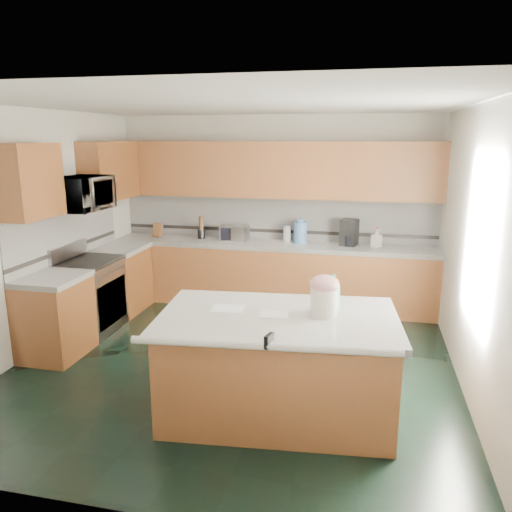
% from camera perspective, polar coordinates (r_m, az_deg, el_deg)
% --- Properties ---
extents(floor, '(4.60, 4.60, 0.00)m').
position_cam_1_polar(floor, '(5.54, -2.36, -12.09)').
color(floor, black).
rests_on(floor, ground).
extents(ceiling, '(4.60, 4.60, 0.00)m').
position_cam_1_polar(ceiling, '(5.01, -2.67, 16.99)').
color(ceiling, white).
rests_on(ceiling, ground).
extents(wall_back, '(4.60, 0.04, 2.70)m').
position_cam_1_polar(wall_back, '(7.34, 2.24, 5.31)').
color(wall_back, white).
rests_on(wall_back, ground).
extents(wall_front, '(4.60, 0.04, 2.70)m').
position_cam_1_polar(wall_front, '(3.02, -14.17, -7.16)').
color(wall_front, white).
rests_on(wall_front, ground).
extents(wall_left, '(0.04, 4.60, 2.70)m').
position_cam_1_polar(wall_left, '(6.13, -23.96, 2.53)').
color(wall_left, white).
rests_on(wall_left, ground).
extents(wall_right, '(0.04, 4.60, 2.70)m').
position_cam_1_polar(wall_right, '(5.04, 23.89, 0.38)').
color(wall_right, white).
rests_on(wall_right, ground).
extents(back_base_cab, '(4.60, 0.60, 0.86)m').
position_cam_1_polar(back_base_cab, '(7.22, 1.71, -2.29)').
color(back_base_cab, '#40210C').
rests_on(back_base_cab, ground).
extents(back_countertop, '(4.60, 0.64, 0.06)m').
position_cam_1_polar(back_countertop, '(7.11, 1.74, 1.28)').
color(back_countertop, white).
rests_on(back_countertop, back_base_cab).
extents(back_upper_cab, '(4.60, 0.33, 0.78)m').
position_cam_1_polar(back_upper_cab, '(7.10, 2.01, 9.82)').
color(back_upper_cab, '#40210C').
rests_on(back_upper_cab, wall_back).
extents(back_backsplash, '(4.60, 0.02, 0.63)m').
position_cam_1_polar(back_backsplash, '(7.33, 2.19, 4.39)').
color(back_backsplash, silver).
rests_on(back_backsplash, back_countertop).
extents(back_accent_band, '(4.60, 0.01, 0.05)m').
position_cam_1_polar(back_accent_band, '(7.35, 2.17, 2.88)').
color(back_accent_band, black).
rests_on(back_accent_band, back_countertop).
extents(left_base_cab_rear, '(0.60, 0.82, 0.86)m').
position_cam_1_polar(left_base_cab_rear, '(7.23, -15.19, -2.75)').
color(left_base_cab_rear, '#40210C').
rests_on(left_base_cab_rear, ground).
extents(left_counter_rear, '(0.64, 0.82, 0.06)m').
position_cam_1_polar(left_counter_rear, '(7.12, -15.41, 0.81)').
color(left_counter_rear, white).
rests_on(left_counter_rear, left_base_cab_rear).
extents(left_base_cab_front, '(0.60, 0.72, 0.86)m').
position_cam_1_polar(left_base_cab_front, '(5.99, -21.99, -6.67)').
color(left_base_cab_front, '#40210C').
rests_on(left_base_cab_front, ground).
extents(left_counter_front, '(0.64, 0.72, 0.06)m').
position_cam_1_polar(left_counter_front, '(5.85, -22.38, -2.43)').
color(left_counter_front, white).
rests_on(left_counter_front, left_base_cab_front).
extents(left_backsplash, '(0.02, 2.30, 0.63)m').
position_cam_1_polar(left_backsplash, '(6.57, -20.82, 2.46)').
color(left_backsplash, silver).
rests_on(left_backsplash, wall_left).
extents(left_accent_band, '(0.01, 2.30, 0.05)m').
position_cam_1_polar(left_accent_band, '(6.61, -20.64, 0.80)').
color(left_accent_band, black).
rests_on(left_accent_band, wall_left).
extents(left_upper_cab_rear, '(0.33, 1.09, 0.78)m').
position_cam_1_polar(left_upper_cab_rear, '(7.15, -16.40, 9.32)').
color(left_upper_cab_rear, '#40210C').
rests_on(left_upper_cab_rear, wall_left).
extents(left_upper_cab_front, '(0.33, 0.72, 0.78)m').
position_cam_1_polar(left_upper_cab_front, '(5.76, -24.43, 7.79)').
color(left_upper_cab_front, '#40210C').
rests_on(left_upper_cab_front, wall_left).
extents(range_body, '(0.60, 0.76, 0.88)m').
position_cam_1_polar(range_body, '(6.57, -18.38, -4.52)').
color(range_body, '#B7B7BC').
rests_on(range_body, ground).
extents(range_oven_door, '(0.02, 0.68, 0.55)m').
position_cam_1_polar(range_oven_door, '(6.44, -16.13, -5.09)').
color(range_oven_door, black).
rests_on(range_oven_door, range_body).
extents(range_cooktop, '(0.62, 0.78, 0.04)m').
position_cam_1_polar(range_cooktop, '(6.45, -18.68, -0.62)').
color(range_cooktop, black).
rests_on(range_cooktop, range_body).
extents(range_handle, '(0.02, 0.66, 0.02)m').
position_cam_1_polar(range_handle, '(6.32, -16.11, -1.84)').
color(range_handle, '#B7B7BC').
rests_on(range_handle, range_body).
extents(range_backguard, '(0.06, 0.76, 0.18)m').
position_cam_1_polar(range_backguard, '(6.56, -20.70, 0.53)').
color(range_backguard, '#B7B7BC').
rests_on(range_backguard, range_body).
extents(microwave, '(0.50, 0.73, 0.41)m').
position_cam_1_polar(microwave, '(6.31, -19.25, 6.73)').
color(microwave, '#B7B7BC').
rests_on(microwave, wall_left).
extents(island_base, '(2.01, 1.27, 0.86)m').
position_cam_1_polar(island_base, '(4.45, 2.47, -12.67)').
color(island_base, '#40210C').
rests_on(island_base, ground).
extents(island_top, '(2.12, 1.38, 0.06)m').
position_cam_1_polar(island_top, '(4.27, 2.53, -7.12)').
color(island_top, white).
rests_on(island_top, island_base).
extents(island_bullnose, '(2.01, 0.25, 0.06)m').
position_cam_1_polar(island_bullnose, '(3.73, 0.88, -10.29)').
color(island_bullnose, white).
rests_on(island_bullnose, island_base).
extents(treat_jar, '(0.23, 0.23, 0.24)m').
position_cam_1_polar(treat_jar, '(4.25, 7.76, -5.20)').
color(treat_jar, silver).
rests_on(treat_jar, island_top).
extents(treat_jar_lid, '(0.25, 0.25, 0.15)m').
position_cam_1_polar(treat_jar_lid, '(4.20, 7.82, -3.18)').
color(treat_jar_lid, pink).
rests_on(treat_jar_lid, treat_jar).
extents(treat_jar_knob, '(0.08, 0.03, 0.03)m').
position_cam_1_polar(treat_jar_knob, '(4.19, 7.85, -2.50)').
color(treat_jar_knob, tan).
rests_on(treat_jar_knob, treat_jar_lid).
extents(treat_jar_knob_end_l, '(0.04, 0.04, 0.04)m').
position_cam_1_polar(treat_jar_knob_end_l, '(4.19, 7.29, -2.47)').
color(treat_jar_knob_end_l, tan).
rests_on(treat_jar_knob_end_l, treat_jar_lid).
extents(treat_jar_knob_end_r, '(0.04, 0.04, 0.04)m').
position_cam_1_polar(treat_jar_knob_end_r, '(4.19, 8.41, -2.53)').
color(treat_jar_knob_end_r, tan).
rests_on(treat_jar_knob_end_r, treat_jar_lid).
extents(soap_bottle_island, '(0.15, 0.15, 0.33)m').
position_cam_1_polar(soap_bottle_island, '(4.34, 8.85, -4.21)').
color(soap_bottle_island, teal).
rests_on(soap_bottle_island, island_top).
extents(paper_sheet_a, '(0.27, 0.21, 0.00)m').
position_cam_1_polar(paper_sheet_a, '(4.28, 2.03, -6.64)').
color(paper_sheet_a, white).
rests_on(paper_sheet_a, island_top).
extents(paper_sheet_b, '(0.29, 0.23, 0.00)m').
position_cam_1_polar(paper_sheet_b, '(4.41, -3.20, -6.00)').
color(paper_sheet_b, white).
rests_on(paper_sheet_b, island_top).
extents(clamp_body, '(0.06, 0.11, 0.10)m').
position_cam_1_polar(clamp_body, '(3.72, 1.49, -9.65)').
color(clamp_body, black).
rests_on(clamp_body, island_top).
extents(clamp_handle, '(0.02, 0.08, 0.02)m').
position_cam_1_polar(clamp_handle, '(3.67, 1.28, -10.33)').
color(clamp_handle, black).
rests_on(clamp_handle, island_top).
extents(knife_block, '(0.13, 0.17, 0.23)m').
position_cam_1_polar(knife_block, '(7.65, -11.16, 2.94)').
color(knife_block, '#472814').
rests_on(knife_block, back_countertop).
extents(utensil_crock, '(0.11, 0.11, 0.14)m').
position_cam_1_polar(utensil_crock, '(7.44, -6.28, 2.52)').
color(utensil_crock, black).
rests_on(utensil_crock, back_countertop).
extents(utensil_bundle, '(0.06, 0.06, 0.20)m').
position_cam_1_polar(utensil_bundle, '(7.41, -6.31, 3.79)').
color(utensil_bundle, '#472814').
rests_on(utensil_bundle, utensil_crock).
extents(toaster_oven, '(0.40, 0.28, 0.22)m').
position_cam_1_polar(toaster_oven, '(7.25, -2.47, 2.65)').
color(toaster_oven, '#B7B7BC').
rests_on(toaster_oven, back_countertop).
extents(toaster_oven_door, '(0.34, 0.01, 0.18)m').
position_cam_1_polar(toaster_oven_door, '(7.14, -2.72, 2.47)').
color(toaster_oven_door, black).
rests_on(toaster_oven_door, toaster_oven).
extents(paper_towel, '(0.10, 0.10, 0.23)m').
position_cam_1_polar(paper_towel, '(7.14, 3.56, 2.51)').
color(paper_towel, white).
rests_on(paper_towel, back_countertop).
extents(paper_towel_base, '(0.15, 0.15, 0.01)m').
position_cam_1_polar(paper_towel_base, '(7.16, 3.55, 1.66)').
color(paper_towel_base, '#B7B7BC').
rests_on(paper_towel_base, back_countertop).
extents(water_jug, '(0.19, 0.19, 0.31)m').
position_cam_1_polar(water_jug, '(7.07, 5.08, 2.67)').
color(water_jug, '#4D7FBC').
rests_on(water_jug, back_countertop).
extents(water_jug_neck, '(0.09, 0.09, 0.04)m').
position_cam_1_polar(water_jug_neck, '(7.04, 5.11, 4.07)').
color(water_jug_neck, '#4D7FBC').
rests_on(water_jug_neck, water_jug).
extents(coffee_maker, '(0.26, 0.28, 0.36)m').
position_cam_1_polar(coffee_maker, '(7.03, 10.61, 2.67)').
color(coffee_maker, black).
rests_on(coffee_maker, back_countertop).
extents(coffee_carafe, '(0.15, 0.15, 0.15)m').
position_cam_1_polar(coffee_carafe, '(7.00, 10.55, 1.73)').
color(coffee_carafe, black).
rests_on(coffee_carafe, back_countertop).
extents(soap_bottle_back, '(0.16, 0.16, 0.25)m').
position_cam_1_polar(soap_bottle_back, '(7.01, 13.61, 2.02)').
color(soap_bottle_back, white).
rests_on(soap_bottle_back, back_countertop).
extents(soap_back_cap, '(0.02, 0.02, 0.03)m').
position_cam_1_polar(soap_back_cap, '(6.98, 13.68, 3.15)').
color(soap_back_cap, red).
rests_on(soap_back_cap, soap_bottle_back).
extents(window_light_proxy, '(0.02, 1.40, 1.10)m').
position_cam_1_polar(window_light_proxy, '(4.81, 24.15, 1.61)').
color(window_light_proxy, white).
rests_on(window_light_proxy, wall_right).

